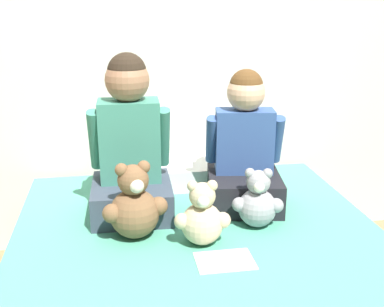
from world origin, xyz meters
TOP-DOWN VIEW (x-y plane):
  - wall_behind_bed at (0.00, 1.03)m, footprint 8.00×0.06m
  - child_on_left at (-0.26, 0.47)m, footprint 0.35×0.36m
  - child_on_right at (0.25, 0.47)m, footprint 0.37×0.38m
  - teddy_bear_held_by_left_child at (-0.26, 0.22)m, footprint 0.26×0.20m
  - teddy_bear_held_by_right_child at (0.25, 0.23)m, footprint 0.21×0.16m
  - teddy_bear_between_children at (-0.01, 0.12)m, footprint 0.22×0.16m
  - pillow_at_headboard at (0.00, 0.78)m, footprint 0.60×0.31m
  - sign_card at (0.05, -0.03)m, footprint 0.21×0.15m

SIDE VIEW (x-z plane):
  - sign_card at x=0.05m, z-range 0.43..0.44m
  - pillow_at_headboard at x=0.00m, z-range 0.43..0.54m
  - teddy_bear_held_by_right_child at x=0.25m, z-range 0.41..0.67m
  - teddy_bear_between_children at x=-0.01m, z-range 0.41..0.67m
  - teddy_bear_held_by_left_child at x=-0.26m, z-range 0.41..0.72m
  - child_on_right at x=0.25m, z-range 0.37..0.99m
  - child_on_left at x=-0.26m, z-range 0.38..1.07m
  - wall_behind_bed at x=0.00m, z-range 0.00..2.50m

